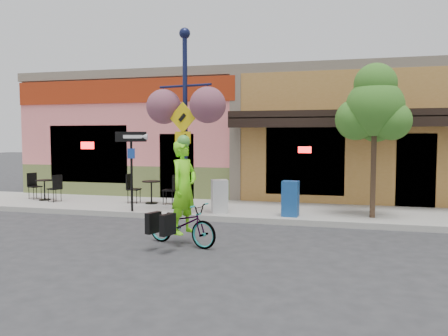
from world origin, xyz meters
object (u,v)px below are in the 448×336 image
(street_tree, at_px, (374,140))
(building, at_px, (282,136))
(bicycle, at_px, (182,224))
(newspaper_box_grey, at_px, (220,196))
(cyclist_rider, at_px, (184,199))
(lamp_post, at_px, (185,122))
(newspaper_box_blue, at_px, (290,199))
(one_way_sign, at_px, (132,172))

(street_tree, bearing_deg, building, 116.11)
(bicycle, distance_m, street_tree, 5.40)
(newspaper_box_grey, bearing_deg, cyclist_rider, -112.82)
(lamp_post, bearing_deg, bicycle, -60.23)
(newspaper_box_grey, bearing_deg, bicycle, -113.76)
(newspaper_box_blue, bearing_deg, building, 103.35)
(one_way_sign, bearing_deg, newspaper_box_blue, -16.61)
(building, distance_m, bicycle, 9.74)
(one_way_sign, height_order, street_tree, street_tree)
(street_tree, bearing_deg, lamp_post, -172.84)
(newspaper_box_grey, distance_m, street_tree, 4.23)
(bicycle, distance_m, newspaper_box_grey, 3.06)
(street_tree, bearing_deg, bicycle, -139.84)
(bicycle, xyz_separation_m, lamp_post, (-0.86, 2.71, 2.16))
(bicycle, height_order, one_way_sign, one_way_sign)
(bicycle, xyz_separation_m, street_tree, (3.92, 3.31, 1.67))
(one_way_sign, distance_m, newspaper_box_blue, 4.35)
(building, distance_m, lamp_post, 7.05)
(newspaper_box_grey, relative_size, street_tree, 0.23)
(lamp_post, xyz_separation_m, newspaper_box_blue, (2.75, 0.29, -1.99))
(lamp_post, xyz_separation_m, street_tree, (4.78, 0.60, -0.48))
(building, relative_size, one_way_sign, 8.33)
(newspaper_box_blue, xyz_separation_m, newspaper_box_grey, (-1.90, 0.06, -0.01))
(bicycle, height_order, lamp_post, lamp_post)
(building, height_order, one_way_sign, building)
(lamp_post, bearing_deg, newspaper_box_blue, 18.13)
(bicycle, relative_size, one_way_sign, 0.76)
(building, bearing_deg, newspaper_box_grey, -97.84)
(street_tree, bearing_deg, newspaper_box_blue, -171.35)
(building, xyz_separation_m, lamp_post, (-1.73, -6.82, 0.34))
(bicycle, relative_size, newspaper_box_blue, 1.82)
(building, xyz_separation_m, bicycle, (-0.87, -9.53, -1.81))
(lamp_post, relative_size, one_way_sign, 2.24)
(one_way_sign, bearing_deg, newspaper_box_grey, -11.90)
(cyclist_rider, relative_size, street_tree, 0.48)
(cyclist_rider, bearing_deg, newspaper_box_grey, 19.71)
(one_way_sign, bearing_deg, bicycle, -68.85)
(one_way_sign, xyz_separation_m, newspaper_box_grey, (2.39, 0.38, -0.65))
(newspaper_box_blue, bearing_deg, bicycle, -117.59)
(cyclist_rider, distance_m, newspaper_box_blue, 3.53)
(building, relative_size, newspaper_box_blue, 19.99)
(one_way_sign, distance_m, newspaper_box_grey, 2.51)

